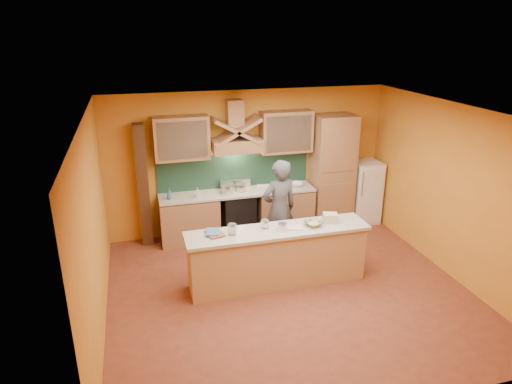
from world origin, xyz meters
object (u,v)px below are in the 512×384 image
object	(u,v)px
kitchen_scale	(282,227)
mixing_bowl	(313,224)
person	(279,209)
stove	(238,214)
fridge	(364,192)

from	to	relation	value
kitchen_scale	mixing_bowl	size ratio (longest dim) A/B	0.44
person	kitchen_scale	bearing A→B (deg)	64.82
stove	person	size ratio (longest dim) A/B	0.50
kitchen_scale	mixing_bowl	bearing A→B (deg)	10.42
person	kitchen_scale	xyz separation A→B (m)	(-0.25, -0.92, 0.10)
stove	mixing_bowl	bearing A→B (deg)	-67.64
stove	mixing_bowl	distance (m)	2.13
fridge	person	distance (m)	2.44
stove	mixing_bowl	world-z (taller)	mixing_bowl
mixing_bowl	kitchen_scale	bearing A→B (deg)	-175.60
fridge	kitchen_scale	bearing A→B (deg)	-141.40
kitchen_scale	stove	bearing A→B (deg)	103.46
stove	person	xyz separation A→B (m)	(0.50, -1.03, 0.45)
fridge	kitchen_scale	size ratio (longest dim) A/B	10.77
stove	mixing_bowl	xyz separation A→B (m)	(0.79, -1.91, 0.53)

